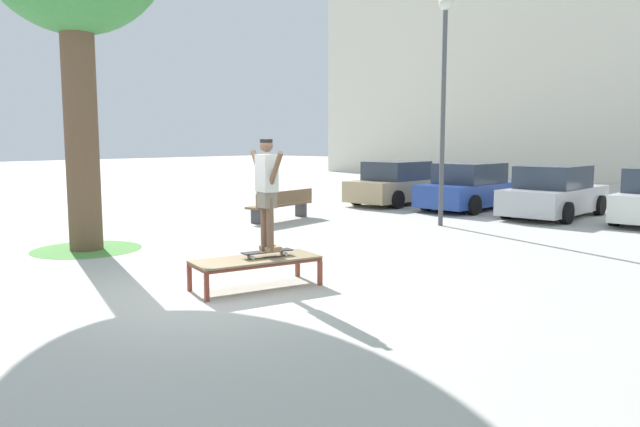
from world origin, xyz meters
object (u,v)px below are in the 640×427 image
Objects in this scene: car_tan at (398,184)px; park_bench at (281,204)px; light_post at (444,77)px; skate_box at (256,261)px; skater at (267,187)px; car_blue at (471,188)px; skateboard at (267,252)px; car_silver at (554,193)px.

car_tan is 1.76× the size of park_bench.
skate_box is at bearing -81.17° from light_post.
skater reaches higher than car_blue.
light_post is (-1.28, 7.66, 3.29)m from skateboard.
skater is at bearing -47.70° from park_bench.
park_bench is (-5.16, 5.93, 0.03)m from skate_box.
light_post reaches higher than skate_box.
car_tan and car_silver have the same top height.
car_blue is 0.74× the size of light_post.
car_tan is at bearing 113.91° from skater.
light_post is (-1.28, 7.66, 2.29)m from skater.
skater is (0.00, 0.00, 0.99)m from skateboard.
skateboard is 7.76m from park_bench.
skateboard is at bearing -78.39° from car_blue.
car_silver reaches higher than park_bench.
car_silver is at bearing -5.37° from car_blue.
light_post is at bearing -74.43° from car_blue.
skater reaches higher than skateboard.
skate_box is 8.64m from light_post.
car_blue reaches higher than park_bench.
car_blue is at bearing 1.76° from car_tan.
light_post reaches higher than skater.
skateboard is at bearing -108.60° from skater.
skater reaches higher than skate_box.
skate_box is 0.47× the size of car_blue.
skate_box is 1.14m from skater.
light_post reaches higher than skateboard.
skate_box is 0.48× the size of car_silver.
car_blue is (-2.39, 11.65, 0.15)m from skateboard.
skater is 0.40× the size of car_silver.
car_blue reaches higher than skateboard.
skateboard reaches higher than skate_box.
skater is 0.39× the size of car_blue.
light_post is (3.94, 1.92, 3.38)m from park_bench.
car_tan and car_blue have the same top height.
light_post is at bearing 99.50° from skater.
skateboard is 0.34× the size of park_bench.
skater reaches higher than park_bench.
skater is at bearing -66.09° from car_tan.
skater is 0.29× the size of light_post.
skateboard is at bearing -47.71° from park_bench.
car_tan is 5.83m from park_bench.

